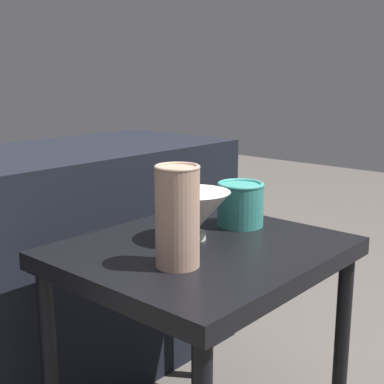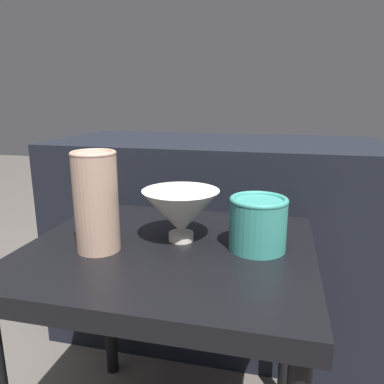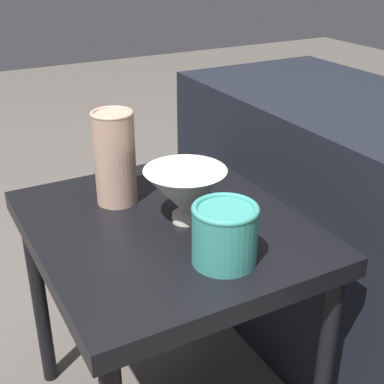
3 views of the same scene
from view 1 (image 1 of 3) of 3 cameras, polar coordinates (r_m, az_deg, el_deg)
table at (r=1.22m, az=1.02°, el=-8.58°), size 0.60×0.52×0.54m
couch_backdrop at (r=1.66m, az=-13.98°, el=-7.72°), size 1.10×0.50×0.70m
bowl at (r=1.22m, az=0.24°, el=-2.20°), size 0.17×0.17×0.11m
vase_textured_left at (r=1.04m, az=-1.56°, el=-2.50°), size 0.09×0.09×0.20m
vase_colorful_right at (r=1.34m, az=5.18°, el=-1.17°), size 0.12×0.12×0.11m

